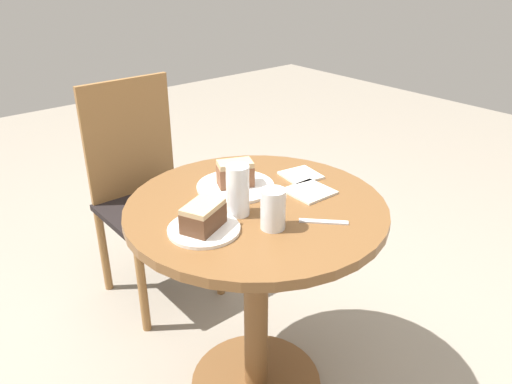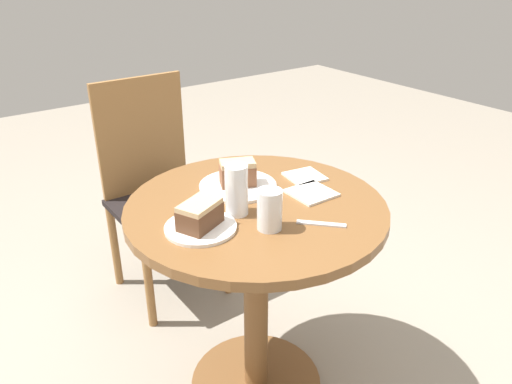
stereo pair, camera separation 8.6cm
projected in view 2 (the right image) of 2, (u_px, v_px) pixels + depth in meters
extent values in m
plane|color=gray|center=(256.00, 384.00, 1.82)|extent=(8.00, 8.00, 0.00)
cylinder|color=brown|center=(256.00, 382.00, 1.81)|extent=(0.47, 0.47, 0.03)
cylinder|color=brown|center=(256.00, 304.00, 1.66)|extent=(0.08, 0.08, 0.69)
cylinder|color=brown|center=(256.00, 208.00, 1.50)|extent=(0.79, 0.79, 0.03)
cylinder|color=olive|center=(149.00, 284.00, 2.02)|extent=(0.04, 0.04, 0.41)
cylinder|color=olive|center=(228.00, 254.00, 2.22)|extent=(0.04, 0.04, 0.41)
cylinder|color=olive|center=(115.00, 245.00, 2.29)|extent=(0.04, 0.04, 0.41)
cylinder|color=olive|center=(188.00, 221.00, 2.49)|extent=(0.04, 0.04, 0.41)
cube|color=black|center=(167.00, 207.00, 2.16)|extent=(0.43, 0.41, 0.03)
cube|color=olive|center=(142.00, 136.00, 2.18)|extent=(0.40, 0.02, 0.51)
cylinder|color=white|center=(238.00, 186.00, 1.60)|extent=(0.25, 0.25, 0.01)
cylinder|color=white|center=(201.00, 227.00, 1.36)|extent=(0.20, 0.20, 0.01)
cube|color=brown|center=(238.00, 175.00, 1.58)|extent=(0.13, 0.11, 0.06)
cube|color=tan|center=(238.00, 163.00, 1.56)|extent=(0.13, 0.10, 0.02)
cube|color=brown|center=(200.00, 217.00, 1.34)|extent=(0.14, 0.12, 0.06)
cube|color=tan|center=(199.00, 205.00, 1.33)|extent=(0.14, 0.12, 0.01)
cylinder|color=silver|center=(270.00, 214.00, 1.35)|extent=(0.06, 0.06, 0.08)
cylinder|color=white|center=(270.00, 210.00, 1.34)|extent=(0.07, 0.07, 0.11)
cylinder|color=silver|center=(237.00, 199.00, 1.42)|extent=(0.06, 0.06, 0.10)
cylinder|color=white|center=(237.00, 190.00, 1.41)|extent=(0.07, 0.07, 0.15)
cube|color=silver|center=(311.00, 193.00, 1.55)|extent=(0.13, 0.13, 0.01)
cube|color=silver|center=(321.00, 224.00, 1.38)|extent=(0.11, 0.11, 0.00)
cube|color=silver|center=(305.00, 176.00, 1.66)|extent=(0.13, 0.13, 0.01)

